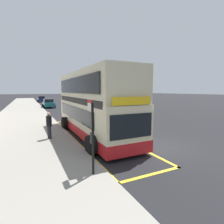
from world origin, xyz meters
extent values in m
plane|color=black|center=(0.00, 32.00, 0.00)|extent=(260.00, 260.00, 0.00)
cube|color=gray|center=(-7.00, 32.00, 0.07)|extent=(6.00, 76.00, 0.14)
cube|color=beige|center=(-2.45, 4.20, 1.35)|extent=(2.45, 10.27, 2.30)
cube|color=beige|center=(-2.45, 4.20, 3.45)|extent=(2.42, 10.06, 1.90)
cube|color=red|center=(-2.45, 4.20, 0.50)|extent=(2.47, 10.29, 0.60)
cube|color=black|center=(-2.45, 4.20, 2.52)|extent=(2.48, 9.45, 0.36)
cube|color=black|center=(-3.69, 4.60, 1.65)|extent=(0.04, 8.21, 0.90)
cube|color=black|center=(-3.69, 4.20, 3.50)|extent=(0.04, 9.04, 1.00)
cube|color=black|center=(-2.45, -0.96, 1.60)|extent=(2.15, 0.04, 1.10)
cube|color=yellow|center=(-2.45, -0.96, 2.72)|extent=(1.96, 0.04, 0.36)
cylinder|color=black|center=(-3.76, 0.50, 0.50)|extent=(0.56, 1.00, 1.00)
cylinder|color=black|center=(-1.14, 0.50, 0.50)|extent=(0.56, 1.00, 1.00)
cylinder|color=black|center=(-3.76, 7.02, 0.50)|extent=(0.56, 1.00, 1.00)
cylinder|color=black|center=(-1.14, 7.02, 0.50)|extent=(0.56, 1.00, 1.00)
cube|color=yellow|center=(-3.92, 4.15, 0.01)|extent=(0.16, 13.31, 0.01)
cube|color=yellow|center=(-1.08, 4.15, 0.01)|extent=(0.16, 13.31, 0.01)
cube|color=yellow|center=(-2.50, -2.43, 0.01)|extent=(3.00, 0.16, 0.01)
cube|color=yellow|center=(-2.50, 10.73, 0.01)|extent=(3.00, 0.16, 0.01)
cylinder|color=black|center=(-4.53, -1.66, 1.45)|extent=(0.09, 0.09, 2.61)
cube|color=silver|center=(-4.53, -1.40, 2.57)|extent=(0.05, 0.42, 0.30)
cube|color=red|center=(-4.53, -1.40, 2.77)|extent=(0.05, 0.42, 0.10)
cube|color=black|center=(-4.53, -1.56, 1.44)|extent=(0.06, 0.28, 0.40)
cube|color=navy|center=(-2.82, 44.53, 0.66)|extent=(1.76, 4.20, 0.72)
cube|color=black|center=(-2.82, 44.43, 1.32)|extent=(1.52, 1.90, 0.60)
cylinder|color=black|center=(-3.75, 45.83, 0.30)|extent=(0.22, 0.60, 0.60)
cylinder|color=black|center=(-1.88, 45.83, 0.30)|extent=(0.22, 0.60, 0.60)
cylinder|color=black|center=(-3.75, 43.23, 0.30)|extent=(0.22, 0.60, 0.60)
cylinder|color=black|center=(-1.88, 43.23, 0.30)|extent=(0.22, 0.60, 0.60)
cube|color=#196066|center=(-2.93, 26.68, 0.66)|extent=(1.76, 4.20, 0.72)
cube|color=black|center=(-2.93, 26.58, 1.32)|extent=(1.52, 1.90, 0.60)
cylinder|color=black|center=(-3.87, 27.99, 0.30)|extent=(0.22, 0.60, 0.60)
cylinder|color=black|center=(-2.00, 27.99, 0.30)|extent=(0.22, 0.60, 0.60)
cylinder|color=black|center=(-3.87, 25.38, 0.30)|extent=(0.22, 0.60, 0.60)
cylinder|color=black|center=(-2.00, 25.38, 0.30)|extent=(0.22, 0.60, 0.60)
cylinder|color=#26262D|center=(-5.39, 4.03, 0.55)|extent=(0.24, 0.24, 0.81)
cylinder|color=black|center=(-5.39, 4.03, 1.27)|extent=(0.34, 0.34, 0.64)
sphere|color=tan|center=(-5.39, 4.03, 1.70)|extent=(0.22, 0.22, 0.22)
camera|label=1|loc=(-6.60, -7.42, 3.17)|focal=28.10mm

